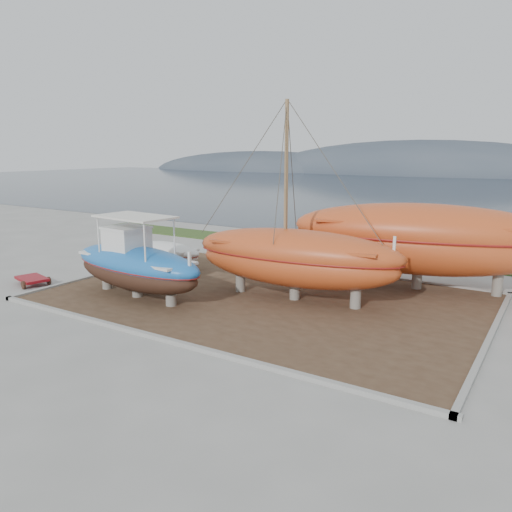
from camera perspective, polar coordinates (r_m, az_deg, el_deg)
The scene contains 10 objects.
ground at distance 18.73m, azimuth -5.64°, elevation -7.79°, with size 140.00×140.00×0.00m, color gray.
dirt_patch at distance 21.85m, azimuth 0.81°, elevation -4.74°, with size 18.00×12.00×0.06m, color #422D1E.
curb_frame at distance 21.84m, azimuth 0.81°, elevation -4.63°, with size 18.60×12.60×0.15m, color gray, non-canonical shape.
grass_strip at distance 31.94m, azimuth 11.64°, elevation 0.42°, with size 44.00×3.00×0.08m, color #284219.
sea at distance 84.80m, azimuth 24.94°, elevation 6.65°, with size 260.00×100.00×0.04m, color #16212D, non-canonical shape.
blue_caique at distance 22.04m, azimuth -13.60°, elevation -0.09°, with size 7.36×2.30×3.55m, color #1D64B5, non-canonical shape.
white_dinghy at distance 27.41m, azimuth -9.97°, elevation 0.07°, with size 4.50×1.69×1.35m, color silver, non-canonical shape.
orange_sailboat at distance 20.74m, azimuth 4.62°, elevation 6.07°, with size 9.23×2.72×8.27m, color #B4441B, non-canonical shape.
orange_bare_hull at distance 23.86m, azimuth 18.13°, elevation 0.89°, with size 11.66×3.50×3.82m, color #B4441B, non-canonical shape.
red_trailer at distance 26.23m, azimuth -24.21°, elevation -2.62°, with size 2.55×1.27×0.36m, color maroon, non-canonical shape.
Camera 1 is at (10.89, -13.86, 6.34)m, focal length 35.00 mm.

